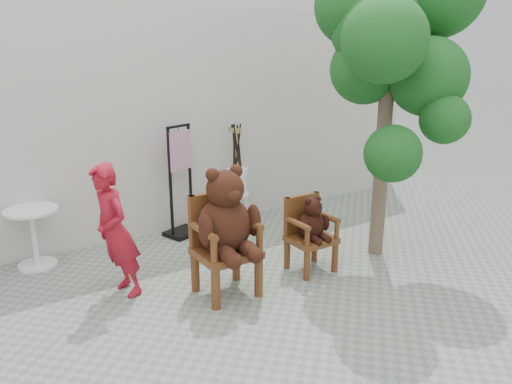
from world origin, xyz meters
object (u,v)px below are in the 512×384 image
(chair_small, at_px, (310,226))
(person, at_px, (115,231))
(tree, at_px, (400,33))
(cafe_table, at_px, (33,231))
(chair_big, at_px, (225,225))
(stool_bucket, at_px, (238,180))
(display_stand, at_px, (181,194))

(chair_small, bearing_deg, person, 164.42)
(tree, bearing_deg, cafe_table, 152.51)
(chair_big, height_order, cafe_table, chair_big)
(tree, bearing_deg, stool_bucket, 116.51)
(chair_big, relative_size, display_stand, 0.90)
(chair_small, xyz_separation_m, display_stand, (-0.76, 1.81, 0.06))
(stool_bucket, height_order, tree, tree)
(tree, bearing_deg, display_stand, 133.77)
(cafe_table, height_order, display_stand, display_stand)
(chair_big, xyz_separation_m, chair_small, (1.10, -0.01, -0.24))
(person, xyz_separation_m, display_stand, (1.29, 1.24, -0.12))
(stool_bucket, bearing_deg, display_stand, -179.84)
(stool_bucket, bearing_deg, tree, -63.49)
(cafe_table, relative_size, stool_bucket, 0.48)
(cafe_table, relative_size, display_stand, 0.47)
(chair_big, xyz_separation_m, display_stand, (0.34, 1.80, -0.18))
(person, distance_m, stool_bucket, 2.51)
(display_stand, xyz_separation_m, tree, (1.86, -1.94, 2.05))
(chair_big, height_order, stool_bucket, stool_bucket)
(person, bearing_deg, display_stand, 124.78)
(chair_big, relative_size, cafe_table, 1.94)
(cafe_table, bearing_deg, person, -64.71)
(chair_small, distance_m, tree, 2.38)
(person, relative_size, display_stand, 0.93)
(cafe_table, relative_size, tree, 0.20)
(display_stand, bearing_deg, tree, -65.18)
(chair_big, relative_size, person, 0.97)
(cafe_table, xyz_separation_m, tree, (3.73, -1.94, 2.20))
(person, relative_size, cafe_table, 2.01)
(chair_small, relative_size, stool_bucket, 0.61)
(chair_big, height_order, chair_small, chair_big)
(cafe_table, distance_m, stool_bucket, 2.77)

